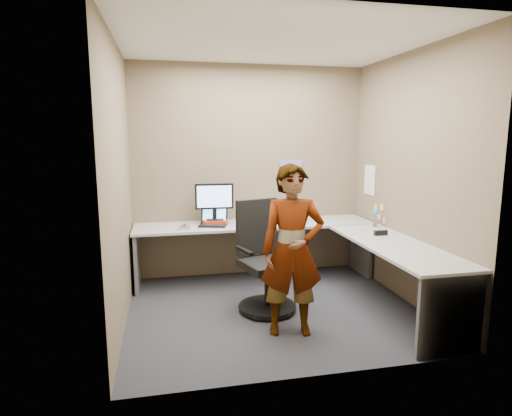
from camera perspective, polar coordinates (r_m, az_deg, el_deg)
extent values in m
plane|color=#222327|center=(4.65, 2.41, -13.33)|extent=(3.00, 3.00, 0.00)
plane|color=brown|center=(5.57, -0.83, 4.86)|extent=(3.00, 0.00, 3.00)
plane|color=brown|center=(4.90, 19.81, 3.65)|extent=(0.00, 2.70, 2.70)
plane|color=brown|center=(4.19, -17.78, 2.85)|extent=(0.00, 2.70, 2.70)
plane|color=white|center=(4.37, 2.67, 21.34)|extent=(3.00, 3.00, 0.00)
cube|color=#AFAFAF|center=(5.34, -0.14, -2.23)|extent=(2.96, 0.65, 0.03)
cube|color=#AFAFAF|center=(4.56, 18.02, -4.76)|extent=(0.65, 1.91, 0.03)
cube|color=#59595B|center=(5.33, -15.56, -6.64)|extent=(0.04, 0.60, 0.70)
cube|color=#59595B|center=(5.89, 13.77, -5.05)|extent=(0.04, 0.60, 0.70)
cube|color=#59595B|center=(3.95, 24.50, -12.98)|extent=(0.60, 0.04, 0.70)
cube|color=red|center=(5.30, -5.50, -1.88)|extent=(0.30, 0.22, 0.06)
cube|color=black|center=(5.29, -5.51, -1.49)|extent=(0.20, 0.14, 0.01)
cube|color=black|center=(5.30, -5.55, -0.75)|extent=(0.05, 0.04, 0.12)
cube|color=black|center=(5.27, -5.58, 1.56)|extent=(0.47, 0.05, 0.31)
cube|color=#87ABE9|center=(5.25, -5.56, 1.53)|extent=(0.42, 0.02, 0.26)
cube|color=black|center=(5.22, -5.76, -2.29)|extent=(0.38, 0.32, 0.02)
cube|color=black|center=(5.31, -5.57, -0.79)|extent=(0.33, 0.15, 0.21)
cube|color=#4A9EEC|center=(5.31, -5.57, -0.79)|extent=(0.29, 0.13, 0.17)
cube|color=#B7B7BC|center=(5.06, -9.51, -2.60)|extent=(0.12, 0.08, 0.04)
sphere|color=red|center=(5.04, -9.52, -2.29)|extent=(0.04, 0.04, 0.04)
cone|color=white|center=(5.09, -2.06, -2.31)|extent=(0.10, 0.10, 0.06)
cube|color=black|center=(4.90, 16.29, -3.20)|extent=(0.15, 0.04, 0.05)
cylinder|color=brown|center=(5.35, 15.54, -2.19)|extent=(0.05, 0.05, 0.04)
cylinder|color=#338C3F|center=(5.33, 15.58, -1.24)|extent=(0.01, 0.01, 0.14)
sphere|color=#448EF2|center=(5.32, 15.62, -0.50)|extent=(0.07, 0.07, 0.07)
cube|color=#846BB7|center=(5.69, 4.65, 4.43)|extent=(0.30, 0.01, 0.40)
cube|color=white|center=(5.68, 14.91, 3.62)|extent=(0.01, 0.28, 0.38)
cube|color=#F2E059|center=(5.42, 16.44, 0.07)|extent=(0.01, 0.07, 0.07)
cube|color=pink|center=(5.48, 16.13, -1.19)|extent=(0.01, 0.07, 0.07)
cube|color=pink|center=(5.38, 16.72, -1.63)|extent=(0.01, 0.07, 0.07)
cube|color=#F2E059|center=(5.55, 15.70, 0.01)|extent=(0.01, 0.07, 0.07)
cylinder|color=black|center=(4.59, 1.53, -13.03)|extent=(0.60, 0.60, 0.04)
cylinder|color=black|center=(4.51, 1.54, -10.27)|extent=(0.06, 0.06, 0.43)
cube|color=black|center=(4.43, 1.56, -7.53)|extent=(0.61, 0.61, 0.08)
cube|color=black|center=(4.54, 0.09, -2.49)|extent=(0.47, 0.18, 0.59)
cube|color=black|center=(4.26, -1.57, -5.69)|extent=(0.13, 0.32, 0.03)
cube|color=black|center=(4.52, 4.52, -4.82)|extent=(0.13, 0.32, 0.03)
imported|color=#999399|center=(3.90, 4.86, -5.67)|extent=(0.63, 0.47, 1.57)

